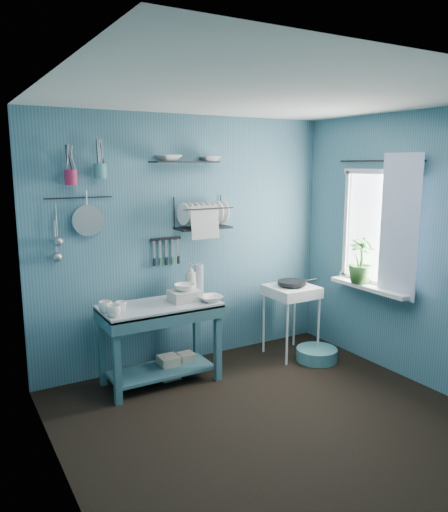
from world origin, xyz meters
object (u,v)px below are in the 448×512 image
work_counter (160,344)px  floor_basin (317,354)px  frying_pan (292,283)px  storage_tin_large (169,367)px  utensil_cup_magenta (71,177)px  dish_rack (203,213)px  mug_right (106,307)px  mug_mid (121,307)px  colander (88,220)px  soap_bottle (191,279)px  utensil_cup_teal (100,171)px  hotplate_stand (291,321)px  mug_left (114,311)px  potted_plant (361,261)px  wash_tub (185,296)px  storage_tin_small (186,363)px  water_bottle (199,278)px

work_counter → floor_basin: bearing=-8.4°
frying_pan → storage_tin_large: 1.54m
work_counter → utensil_cup_magenta: utensil_cup_magenta is taller
dish_rack → mug_right: bearing=-169.9°
floor_basin → utensil_cup_magenta: bearing=164.2°
mug_mid → colander: size_ratio=0.36×
work_counter → utensil_cup_magenta: bearing=157.2°
soap_bottle → frying_pan: 1.09m
utensil_cup_magenta → colander: size_ratio=0.46×
frying_pan → mug_right: bearing=178.5°
frying_pan → utensil_cup_teal: size_ratio=2.31×
soap_bottle → dish_rack: bearing=20.7°
hotplate_stand → dish_rack: 1.50m
mug_mid → utensil_cup_teal: (-0.02, 0.38, 1.15)m
hotplate_stand → floor_basin: hotplate_stand is taller
work_counter → mug_left: bearing=-158.6°
soap_bottle → potted_plant: (1.56, -0.72, 0.15)m
potted_plant → floor_basin: potted_plant is taller
work_counter → mug_left: 0.66m
mug_mid → utensil_cup_teal: size_ratio=0.77×
soap_bottle → utensil_cup_magenta: 1.47m
wash_tub → dish_rack: bearing=39.4°
utensil_cup_magenta → storage_tin_small: 2.06m
water_bottle → hotplate_stand: bearing=-15.8°
mug_left → potted_plant: (2.46, -0.36, 0.25)m
colander → floor_basin: (2.14, -0.67, -1.46)m
floor_basin → mug_right: bearing=171.2°
dish_rack → frying_pan: bearing=-23.7°
colander → potted_plant: size_ratio=0.61×
wash_tub → soap_bottle: size_ratio=0.94×
mug_left → colander: (-0.04, 0.51, 0.72)m
soap_bottle → dish_rack: 0.66m
potted_plant → storage_tin_small: 2.03m
mug_mid → water_bottle: water_bottle is taller
mug_mid → hotplate_stand: (1.86, 0.01, -0.43)m
work_counter → potted_plant: potted_plant is taller
potted_plant → storage_tin_large: 2.18m
hotplate_stand → potted_plant: potted_plant is taller
storage_tin_large → floor_basin: (1.52, -0.38, -0.04)m
dish_rack → potted_plant: (1.38, -0.79, -0.49)m
water_bottle → wash_tub: bearing=-138.4°
mug_left → water_bottle: (1.00, 0.38, 0.09)m
water_bottle → storage_tin_large: water_bottle is taller
utensil_cup_teal → storage_tin_small: size_ratio=0.65×
mug_right → storage_tin_small: 1.07m
frying_pan → storage_tin_small: 1.37m
mug_right → colander: (-0.02, 0.35, 0.72)m
frying_pan → floor_basin: frying_pan is taller
mug_left → frying_pan: mug_left is taller
water_bottle → colander: bearing=173.0°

